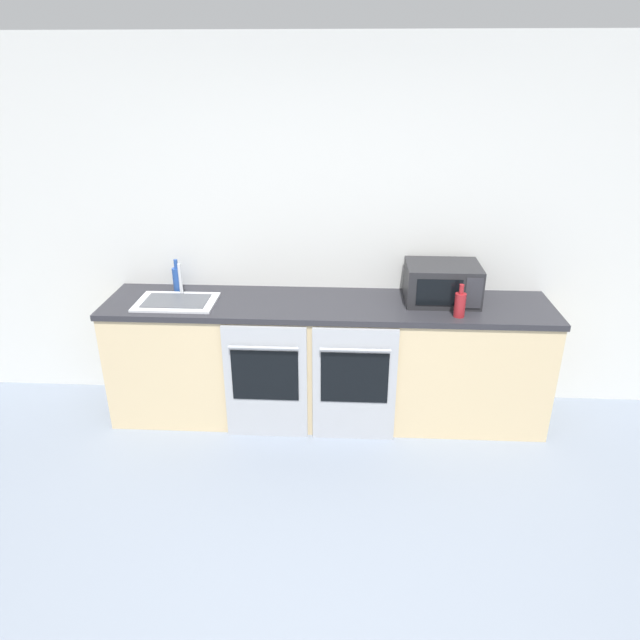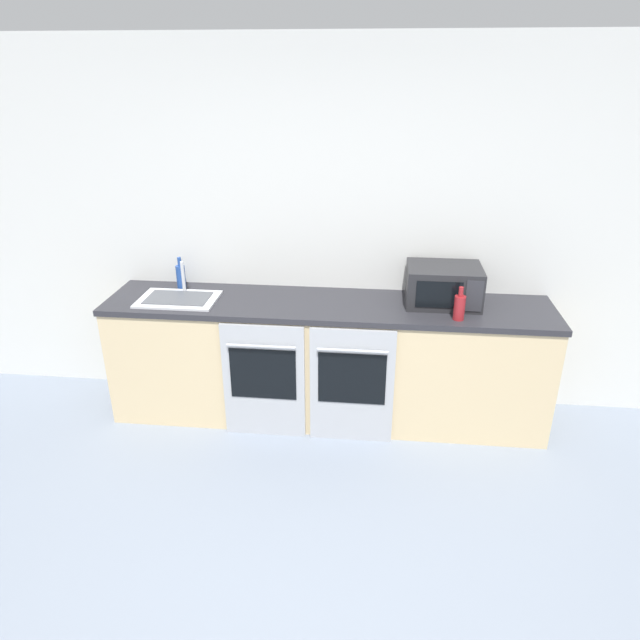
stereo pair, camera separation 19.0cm
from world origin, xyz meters
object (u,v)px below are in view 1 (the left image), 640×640
object	(u,v)px
microwave	(442,283)
bottle_blue	(177,278)
sink	(177,301)
oven_left	(266,382)
bottle_red	(460,304)
oven_right	(354,385)

from	to	relation	value
microwave	bottle_blue	bearing A→B (deg)	176.66
bottle_blue	sink	size ratio (longest dim) A/B	0.43
oven_left	microwave	world-z (taller)	microwave
bottle_blue	sink	bearing A→B (deg)	-77.00
oven_left	microwave	bearing A→B (deg)	18.18
microwave	bottle_blue	world-z (taller)	microwave
microwave	bottle_blue	distance (m)	1.89
microwave	bottle_blue	size ratio (longest dim) A/B	2.14
oven_left	sink	xyz separation A→B (m)	(-0.64, 0.26, 0.48)
oven_left	microwave	distance (m)	1.39
bottle_blue	bottle_red	xyz separation A→B (m)	(1.96, -0.38, -0.00)
microwave	bottle_red	world-z (taller)	microwave
bottle_red	microwave	bearing A→B (deg)	106.58
microwave	oven_right	bearing A→B (deg)	-146.49
bottle_blue	microwave	bearing A→B (deg)	-3.34
oven_left	oven_right	xyz separation A→B (m)	(0.60, 0.00, 0.00)
oven_right	bottle_blue	world-z (taller)	bottle_blue
oven_left	bottle_red	distance (m)	1.39
oven_right	bottle_blue	xyz separation A→B (m)	(-1.29, 0.50, 0.55)
oven_left	bottle_red	xyz separation A→B (m)	(1.27, 0.12, 0.55)
sink	oven_left	bearing A→B (deg)	-21.91
oven_right	microwave	xyz separation A→B (m)	(0.59, 0.39, 0.60)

